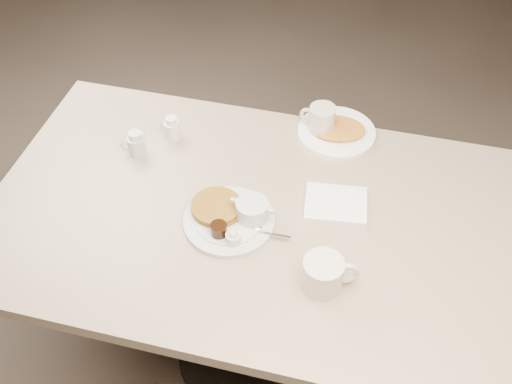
% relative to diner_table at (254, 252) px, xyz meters
% --- Properties ---
extents(room, '(7.04, 8.04, 2.84)m').
position_rel_diner_table_xyz_m(room, '(0.00, 0.00, 0.82)').
color(room, '#4C3F33').
rests_on(room, ground).
extents(diner_table, '(1.50, 0.90, 0.75)m').
position_rel_diner_table_xyz_m(diner_table, '(0.00, 0.00, 0.00)').
color(diner_table, tan).
rests_on(diner_table, ground).
extents(main_plate, '(0.32, 0.28, 0.07)m').
position_rel_diner_table_xyz_m(main_plate, '(-0.05, -0.04, 0.19)').
color(main_plate, beige).
rests_on(main_plate, diner_table).
extents(coffee_mug_near, '(0.16, 0.13, 0.09)m').
position_rel_diner_table_xyz_m(coffee_mug_near, '(0.23, -0.19, 0.22)').
color(coffee_mug_near, silver).
rests_on(coffee_mug_near, diner_table).
extents(napkin, '(0.19, 0.16, 0.02)m').
position_rel_diner_table_xyz_m(napkin, '(0.21, 0.08, 0.18)').
color(napkin, white).
rests_on(napkin, diner_table).
extents(coffee_mug_far, '(0.13, 0.10, 0.10)m').
position_rel_diner_table_xyz_m(coffee_mug_far, '(0.12, 0.38, 0.22)').
color(coffee_mug_far, beige).
rests_on(coffee_mug_far, diner_table).
extents(creamer_left, '(0.08, 0.05, 0.08)m').
position_rel_diner_table_xyz_m(creamer_left, '(-0.41, 0.16, 0.21)').
color(creamer_left, beige).
rests_on(creamer_left, diner_table).
extents(creamer_right, '(0.08, 0.06, 0.08)m').
position_rel_diner_table_xyz_m(creamer_right, '(-0.33, 0.25, 0.21)').
color(creamer_right, silver).
rests_on(creamer_right, diner_table).
extents(hash_plate, '(0.27, 0.27, 0.04)m').
position_rel_diner_table_xyz_m(hash_plate, '(0.17, 0.39, 0.18)').
color(hash_plate, white).
rests_on(hash_plate, diner_table).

